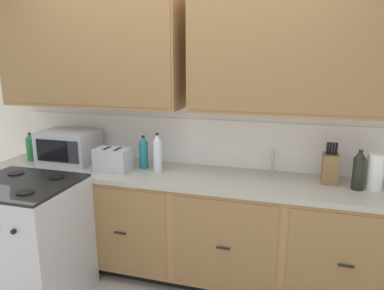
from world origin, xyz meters
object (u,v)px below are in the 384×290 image
Objects in this scene: bottle_teal at (144,152)px; bottle_green at (31,147)px; bottle_clear at (158,153)px; microwave at (69,146)px; knife_block at (330,168)px; toaster at (113,160)px; paper_towel_roll at (375,172)px; bottle_dark at (359,170)px; stove_range at (27,242)px.

bottle_teal is 1.10× the size of bottle_green.
bottle_clear is (0.14, -0.05, 0.02)m from bottle_teal.
microwave is 1.89× the size of bottle_green.
bottle_green is at bearing -176.81° from bottle_teal.
toaster is at bearing -173.50° from knife_block.
paper_towel_roll is (0.29, -0.06, 0.01)m from knife_block.
bottle_clear is (0.87, -0.05, 0.02)m from microwave.
bottle_dark reaches higher than bottle_teal.
bottle_clear is at bearing 15.43° from toaster.
toaster is 1.10× the size of bottle_green.
bottle_dark reaches higher than stove_range.
paper_towel_roll is 1.02× the size of bottle_green.
microwave is at bearing 163.91° from toaster.
microwave is 2.49m from paper_towel_roll.
bottle_clear is (-1.33, -0.09, 0.04)m from knife_block.
toaster is at bearing -5.54° from bottle_green.
bottle_green is at bearing -177.58° from knife_block.
stove_range is 3.06× the size of knife_block.
bottle_teal is at bearing 178.35° from bottle_dark.
microwave is 1.85× the size of paper_towel_roll.
paper_towel_roll is at bearing 1.00° from bottle_green.
knife_block is 1.19× the size of paper_towel_roll.
toaster is at bearing -164.57° from bottle_clear.
toaster is 1.98m from paper_towel_roll.
bottle_clear reaches higher than microwave.
bottle_dark is at bearing -1.21° from microwave.
knife_block is 0.21m from bottle_dark.
microwave is 1.72× the size of bottle_teal.
bottle_clear is (-1.62, -0.04, 0.03)m from paper_towel_roll.
paper_towel_roll is at bearing 3.88° from toaster.
stove_range is at bearing -161.13° from knife_block.
bottle_dark is at bearing -0.04° from bottle_clear.
microwave reaches higher than toaster.
bottle_green is at bearing -179.36° from bottle_clear.
bottle_clear reaches higher than bottle_green.
bottle_dark is (1.65, -0.05, 0.00)m from bottle_teal.
bottle_green is at bearing 123.96° from stove_range.
stove_range is at bearing -56.04° from bottle_green.
bottle_green is (-2.84, -0.05, -0.01)m from paper_towel_roll.
bottle_dark is at bearing -27.82° from knife_block.
knife_block reaches higher than microwave.
paper_towel_roll is 0.93× the size of bottle_teal.
bottle_green is (-0.36, -0.06, -0.02)m from microwave.
toaster is 0.26m from bottle_teal.
stove_range is 3.40× the size of bottle_teal.
bottle_teal is at bearing 34.40° from toaster.
toaster is 0.97× the size of bottle_dark.
bottle_dark is 1.51m from bottle_clear.
bottle_dark is (1.87, 0.10, 0.05)m from toaster.
bottle_green is (-1.08, -0.06, -0.01)m from bottle_teal.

